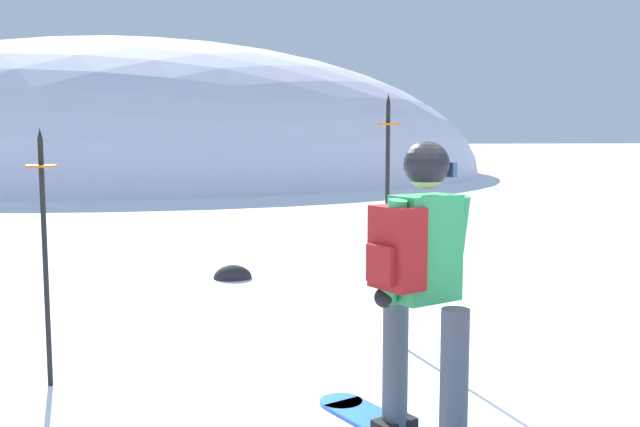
{
  "coord_description": "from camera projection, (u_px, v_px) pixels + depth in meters",
  "views": [
    {
      "loc": [
        -1.11,
        -3.5,
        1.74
      ],
      "look_at": [
        0.04,
        3.14,
        1.0
      ],
      "focal_mm": 39.67,
      "sensor_mm": 36.0,
      "label": 1
    }
  ],
  "objects": [
    {
      "name": "piste_marker_far",
      "position": [
        44.0,
        240.0,
        4.84
      ],
      "size": [
        0.2,
        0.2,
        1.8
      ],
      "color": "black",
      "rests_on": "ground"
    },
    {
      "name": "rock_mid",
      "position": [
        233.0,
        278.0,
        8.68
      ],
      "size": [
        0.47,
        0.4,
        0.33
      ],
      "color": "#282628",
      "rests_on": "ground"
    },
    {
      "name": "ridge_peak_main",
      "position": [
        136.0,
        173.0,
        33.08
      ],
      "size": [
        31.83,
        28.64,
        12.05
      ],
      "color": "white",
      "rests_on": "ground"
    },
    {
      "name": "piste_marker_near",
      "position": [
        387.0,
        201.0,
        6.03
      ],
      "size": [
        0.2,
        0.2,
        2.1
      ],
      "color": "black",
      "rests_on": "ground"
    },
    {
      "name": "snowboarder_main",
      "position": [
        420.0,
        288.0,
        3.85
      ],
      "size": [
        0.92,
        1.7,
        1.71
      ],
      "color": "blue",
      "rests_on": "ground"
    }
  ]
}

